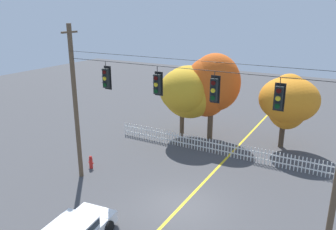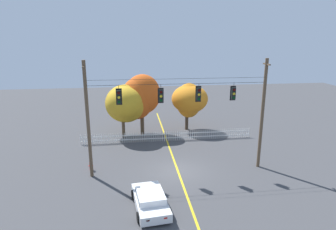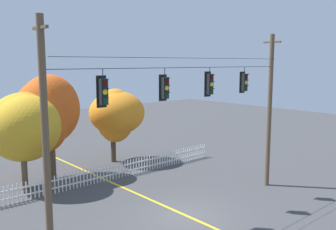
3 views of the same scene
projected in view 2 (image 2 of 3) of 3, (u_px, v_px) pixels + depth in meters
name	position (u px, v px, depth m)	size (l,w,h in m)	color
ground	(178.00, 171.00, 23.25)	(80.00, 80.00, 0.00)	#424244
lane_centerline_stripe	(178.00, 171.00, 23.25)	(0.16, 36.00, 0.01)	gold
signal_support_span	(178.00, 117.00, 22.06)	(13.59, 1.10, 8.79)	brown
traffic_signal_eastbound_side	(119.00, 97.00, 21.10)	(0.43, 0.38, 1.47)	black
traffic_signal_northbound_primary	(161.00, 96.00, 21.47)	(0.43, 0.38, 1.43)	black
traffic_signal_southbound_primary	(199.00, 94.00, 21.81)	(0.43, 0.38, 1.41)	black
traffic_signal_northbound_secondary	(233.00, 93.00, 22.15)	(0.43, 0.38, 1.38)	black
white_picket_fence	(168.00, 136.00, 29.76)	(17.30, 0.06, 1.02)	white
autumn_maple_near_fence	(125.00, 103.00, 30.23)	(4.24, 4.17, 5.54)	brown
autumn_maple_mid	(140.00, 97.00, 31.12)	(4.20, 3.27, 6.49)	brown
autumn_oak_far_east	(189.00, 100.00, 32.52)	(4.04, 3.86, 5.36)	#473828
parked_car	(150.00, 200.00, 18.08)	(2.35, 4.26, 1.15)	white
fire_hydrant	(91.00, 165.00, 23.32)	(0.38, 0.22, 0.83)	red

